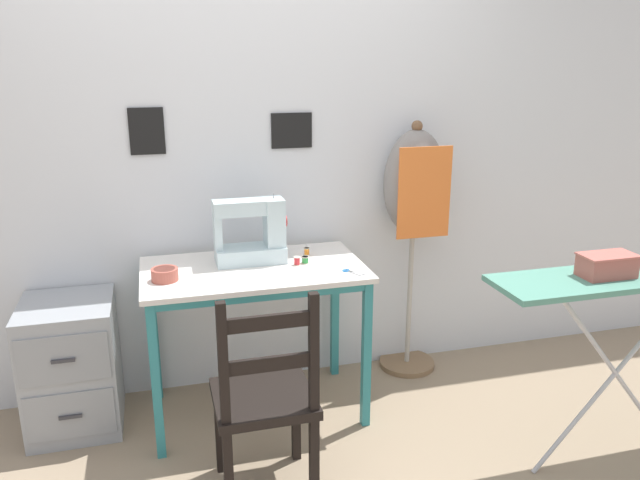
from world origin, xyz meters
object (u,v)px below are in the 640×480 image
at_px(wooden_chair, 265,400).
at_px(ironing_board, 629,286).
at_px(scissors, 350,272).
at_px(storage_box, 607,265).
at_px(fabric_bowl, 165,274).
at_px(thread_spool_near_machine, 297,261).
at_px(thread_spool_far_edge, 307,251).
at_px(dress_form, 414,195).
at_px(thread_spool_mid_table, 305,260).
at_px(filing_cabinet, 72,365).
at_px(sewing_machine, 254,233).

height_order(wooden_chair, ironing_board, wooden_chair).
relative_size(scissors, storage_box, 0.49).
bearing_deg(scissors, wooden_chair, -138.36).
bearing_deg(ironing_board, wooden_chair, 173.01).
height_order(fabric_bowl, wooden_chair, wooden_chair).
relative_size(thread_spool_near_machine, storage_box, 0.19).
distance_m(thread_spool_far_edge, storage_box, 1.39).
height_order(thread_spool_near_machine, dress_form, dress_form).
relative_size(scissors, thread_spool_mid_table, 2.89).
height_order(scissors, dress_form, dress_form).
bearing_deg(ironing_board, scissors, 148.22).
bearing_deg(fabric_bowl, storage_box, -23.16).
relative_size(thread_spool_near_machine, ironing_board, 0.04).
relative_size(scissors, wooden_chair, 0.12).
height_order(thread_spool_far_edge, wooden_chair, wooden_chair).
xyz_separation_m(fabric_bowl, dress_form, (1.34, 0.32, 0.22)).
distance_m(filing_cabinet, ironing_board, 2.55).
bearing_deg(dress_form, scissors, -139.37).
bearing_deg(dress_form, wooden_chair, -138.86).
distance_m(thread_spool_far_edge, dress_form, 0.68).
bearing_deg(ironing_board, storage_box, -179.09).
height_order(fabric_bowl, dress_form, dress_form).
xyz_separation_m(thread_spool_near_machine, ironing_board, (1.23, -0.79, 0.04)).
bearing_deg(scissors, filing_cabinet, 167.05).
height_order(thread_spool_near_machine, thread_spool_mid_table, thread_spool_near_machine).
bearing_deg(wooden_chair, filing_cabinet, 137.49).
distance_m(thread_spool_mid_table, wooden_chair, 0.79).
height_order(sewing_machine, filing_cabinet, sewing_machine).
distance_m(thread_spool_mid_table, storage_box, 1.34).
height_order(scissors, filing_cabinet, scissors).
height_order(thread_spool_near_machine, thread_spool_far_edge, thread_spool_near_machine).
bearing_deg(thread_spool_far_edge, ironing_board, -39.29).
relative_size(wooden_chair, dress_form, 0.65).
xyz_separation_m(filing_cabinet, storage_box, (2.19, -0.93, 0.62)).
height_order(thread_spool_mid_table, thread_spool_far_edge, thread_spool_far_edge).
bearing_deg(thread_spool_mid_table, filing_cabinet, 173.99).
height_order(fabric_bowl, thread_spool_mid_table, fabric_bowl).
relative_size(thread_spool_far_edge, wooden_chair, 0.04).
xyz_separation_m(scissors, dress_form, (0.50, 0.43, 0.25)).
xyz_separation_m(scissors, storage_box, (0.89, -0.63, 0.16)).
bearing_deg(thread_spool_near_machine, fabric_bowl, -175.02).
distance_m(scissors, filing_cabinet, 1.42).
relative_size(fabric_bowl, thread_spool_mid_table, 3.10).
height_order(scissors, thread_spool_far_edge, thread_spool_far_edge).
relative_size(fabric_bowl, dress_form, 0.08).
relative_size(thread_spool_mid_table, storage_box, 0.17).
distance_m(thread_spool_mid_table, ironing_board, 1.43).
bearing_deg(fabric_bowl, thread_spool_mid_table, 5.88).
distance_m(sewing_machine, thread_spool_near_machine, 0.25).
bearing_deg(thread_spool_mid_table, wooden_chair, -117.42).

